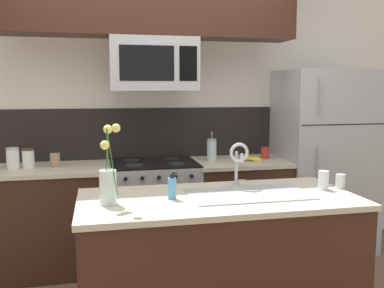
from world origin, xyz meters
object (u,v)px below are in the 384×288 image
(stove_range, at_px, (154,212))
(storage_jar_tall, at_px, (13,158))
(microwave, at_px, (153,64))
(refrigerator, at_px, (323,160))
(spare_glass, at_px, (340,181))
(flower_vase, at_px, (108,182))
(storage_jar_medium, at_px, (28,158))
(coffee_tin, at_px, (265,153))
(sink_faucet, at_px, (239,158))
(dish_soap_bottle, at_px, (172,188))
(banana_bunch, at_px, (253,159))
(french_press, at_px, (212,150))
(drinking_glass, at_px, (323,180))
(storage_jar_short, at_px, (55,159))

(stove_range, height_order, storage_jar_tall, storage_jar_tall)
(microwave, relative_size, refrigerator, 0.43)
(spare_glass, distance_m, flower_vase, 1.53)
(stove_range, xyz_separation_m, spare_glass, (1.10, -1.22, 0.50))
(storage_jar_medium, xyz_separation_m, coffee_tin, (2.14, 0.02, -0.03))
(refrigerator, distance_m, coffee_tin, 0.60)
(stove_range, xyz_separation_m, sink_faucet, (0.44, -1.04, 0.65))
(stove_range, bearing_deg, flower_vase, -108.42)
(dish_soap_bottle, relative_size, spare_glass, 1.74)
(stove_range, xyz_separation_m, coffee_tin, (1.08, 0.05, 0.50))
(storage_jar_medium, xyz_separation_m, flower_vase, (0.63, -1.32, 0.05))
(microwave, bearing_deg, stove_range, 90.16)
(sink_faucet, relative_size, flower_vase, 0.65)
(stove_range, relative_size, microwave, 1.25)
(microwave, bearing_deg, spare_glass, -47.42)
(storage_jar_tall, distance_m, banana_bunch, 2.09)
(microwave, distance_m, banana_bunch, 1.25)
(storage_jar_medium, relative_size, banana_bunch, 0.87)
(coffee_tin, relative_size, flower_vase, 0.23)
(french_press, relative_size, dish_soap_bottle, 1.62)
(banana_bunch, xyz_separation_m, drinking_glass, (0.06, -1.16, 0.04))
(banana_bunch, bearing_deg, coffee_tin, 33.93)
(stove_range, xyz_separation_m, dish_soap_bottle, (-0.05, -1.25, 0.52))
(sink_faucet, xyz_separation_m, drinking_glass, (0.53, -0.18, -0.14))
(stove_range, xyz_separation_m, flower_vase, (-0.43, -1.29, 0.58))
(storage_jar_tall, bearing_deg, flower_vase, -60.12)
(banana_bunch, relative_size, spare_glass, 2.00)
(banana_bunch, relative_size, drinking_glass, 1.51)
(french_press, xyz_separation_m, spare_glass, (0.55, -1.28, -0.05))
(stove_range, height_order, flower_vase, flower_vase)
(refrigerator, distance_m, storage_jar_tall, 2.85)
(banana_bunch, bearing_deg, dish_soap_bottle, -128.95)
(sink_faucet, bearing_deg, microwave, 113.42)
(banana_bunch, height_order, dish_soap_bottle, dish_soap_bottle)
(french_press, bearing_deg, sink_faucet, -95.67)
(microwave, bearing_deg, banana_bunch, -2.55)
(french_press, bearing_deg, refrigerator, -2.05)
(banana_bunch, bearing_deg, storage_jar_medium, 177.40)
(refrigerator, bearing_deg, microwave, -178.59)
(sink_faucet, height_order, dish_soap_bottle, sink_faucet)
(microwave, distance_m, drinking_glass, 1.74)
(flower_vase, bearing_deg, sink_faucet, 16.14)
(storage_jar_medium, bearing_deg, banana_bunch, -2.60)
(refrigerator, height_order, storage_jar_short, refrigerator)
(storage_jar_short, bearing_deg, dish_soap_bottle, -58.15)
(storage_jar_medium, bearing_deg, coffee_tin, 0.59)
(storage_jar_short, height_order, banana_bunch, storage_jar_short)
(refrigerator, height_order, flower_vase, refrigerator)
(coffee_tin, bearing_deg, storage_jar_tall, -179.13)
(microwave, distance_m, sink_faucet, 1.30)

